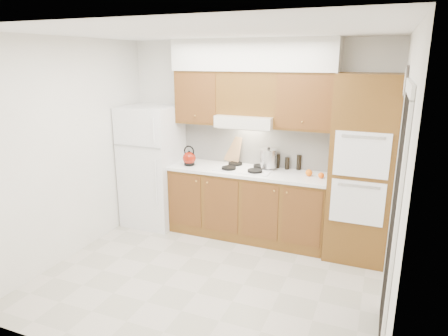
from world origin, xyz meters
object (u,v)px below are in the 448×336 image
object	(u,v)px
kettle	(189,158)
stock_pot	(268,159)
oven_cabinet	(362,169)
fridge	(153,166)

from	to	relation	value
kettle	stock_pot	bearing A→B (deg)	34.01
oven_cabinet	stock_pot	distance (m)	1.19
oven_cabinet	kettle	distance (m)	2.23
fridge	oven_cabinet	distance (m)	2.86
oven_cabinet	kettle	size ratio (longest dim) A/B	12.21
kettle	oven_cabinet	bearing A→B (deg)	23.99
fridge	kettle	xyz separation A→B (m)	(0.61, -0.04, 0.18)
fridge	kettle	world-z (taller)	fridge
fridge	stock_pot	xyz separation A→B (m)	(1.67, 0.18, 0.23)
stock_pot	oven_cabinet	bearing A→B (deg)	-7.12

